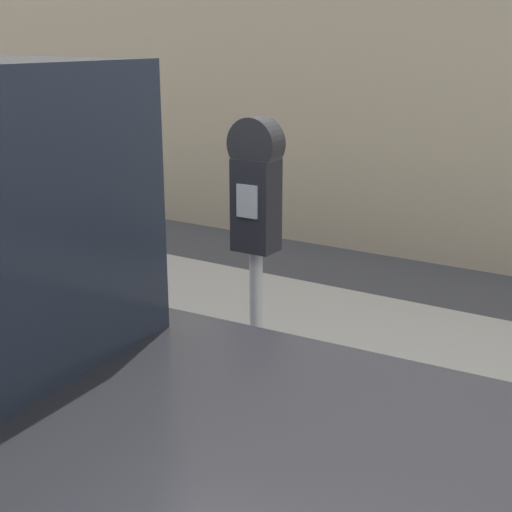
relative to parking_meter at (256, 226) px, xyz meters
name	(u,v)px	position (x,y,z in m)	size (l,w,h in m)	color
sidewalk	(421,414)	(0.36, 1.03, -1.18)	(24.00, 2.80, 0.11)	#BCB7AD
parking_meter	(256,226)	(0.00, 0.00, 0.00)	(0.20, 0.13, 1.53)	gray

